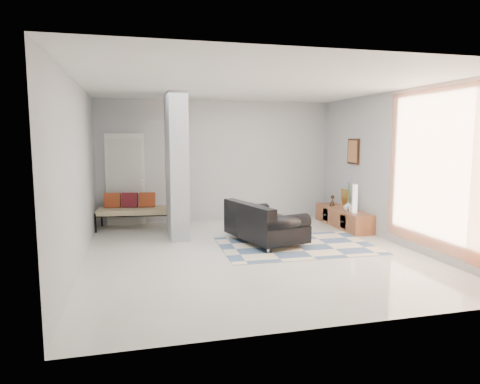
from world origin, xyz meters
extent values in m
plane|color=beige|center=(0.00, 0.00, 0.00)|extent=(6.00, 6.00, 0.00)
plane|color=white|center=(0.00, 0.00, 2.80)|extent=(6.00, 6.00, 0.00)
plane|color=#ADAFB1|center=(0.00, 3.00, 1.40)|extent=(6.00, 0.00, 6.00)
plane|color=#ADAFB1|center=(0.00, -3.00, 1.40)|extent=(6.00, 0.00, 6.00)
plane|color=#ADAFB1|center=(-2.75, 0.00, 1.40)|extent=(0.00, 6.00, 6.00)
plane|color=#ADAFB1|center=(2.75, 0.00, 1.40)|extent=(0.00, 6.00, 6.00)
cube|color=#A4A8AB|center=(-1.10, 1.60, 1.40)|extent=(0.35, 1.20, 2.80)
cube|color=white|center=(-2.10, 2.96, 1.02)|extent=(0.85, 0.06, 2.04)
plane|color=#F57540|center=(2.67, -1.15, 1.45)|extent=(0.00, 2.55, 2.55)
cube|color=#33190E|center=(2.72, 1.55, 1.65)|extent=(0.04, 0.45, 0.55)
cube|color=brown|center=(2.52, 1.55, 0.20)|extent=(0.45, 1.90, 0.40)
cube|color=#33190E|center=(2.30, 1.13, 0.20)|extent=(0.02, 0.25, 0.28)
cube|color=#33190E|center=(2.30, 1.97, 0.20)|extent=(0.02, 0.25, 0.28)
cube|color=gold|center=(2.70, 1.81, 0.60)|extent=(0.09, 0.32, 0.40)
cube|color=silver|center=(2.42, 1.13, 0.46)|extent=(0.04, 0.10, 0.12)
cylinder|color=silver|center=(0.25, -0.12, 0.05)|extent=(0.05, 0.05, 0.10)
cylinder|color=silver|center=(-0.10, 1.15, 0.05)|extent=(0.05, 0.05, 0.10)
cylinder|color=silver|center=(0.96, 0.07, 0.05)|extent=(0.05, 0.05, 0.10)
cylinder|color=silver|center=(0.61, 1.34, 0.05)|extent=(0.05, 0.05, 0.10)
cube|color=black|center=(0.43, 0.61, 0.25)|extent=(1.31, 1.75, 0.30)
cube|color=black|center=(0.08, 0.51, 0.58)|extent=(0.60, 1.56, 0.36)
cylinder|color=black|center=(0.60, -0.03, 0.48)|extent=(0.93, 0.50, 0.28)
cylinder|color=black|center=(0.26, 1.25, 0.48)|extent=(0.93, 0.50, 0.28)
cube|color=black|center=(0.19, 0.54, 0.60)|extent=(0.29, 0.59, 0.31)
cylinder|color=black|center=(-2.72, 2.24, 0.20)|extent=(0.04, 0.04, 0.40)
cylinder|color=black|center=(-1.17, 2.03, 0.20)|extent=(0.04, 0.04, 0.40)
cylinder|color=black|center=(-2.63, 2.87, 0.20)|extent=(0.04, 0.04, 0.40)
cylinder|color=black|center=(-1.08, 2.66, 0.20)|extent=(0.04, 0.04, 0.40)
cube|color=beige|center=(-1.90, 2.45, 0.38)|extent=(1.65, 0.86, 0.12)
cube|color=#9D3C1C|center=(-2.38, 2.66, 0.60)|extent=(0.36, 0.21, 0.33)
cube|color=#5C171D|center=(-2.02, 2.62, 0.60)|extent=(0.36, 0.21, 0.33)
cube|color=#9D3C1C|center=(-1.65, 2.57, 0.60)|extent=(0.36, 0.21, 0.33)
cube|color=beige|center=(0.90, 0.20, 0.01)|extent=(2.79, 1.90, 0.01)
cylinder|color=white|center=(2.50, 1.03, 0.69)|extent=(0.11, 0.11, 0.58)
imported|color=silver|center=(2.47, 1.25, 0.50)|extent=(0.22, 0.22, 0.21)
camera|label=1|loc=(-1.95, -6.86, 1.96)|focal=32.00mm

